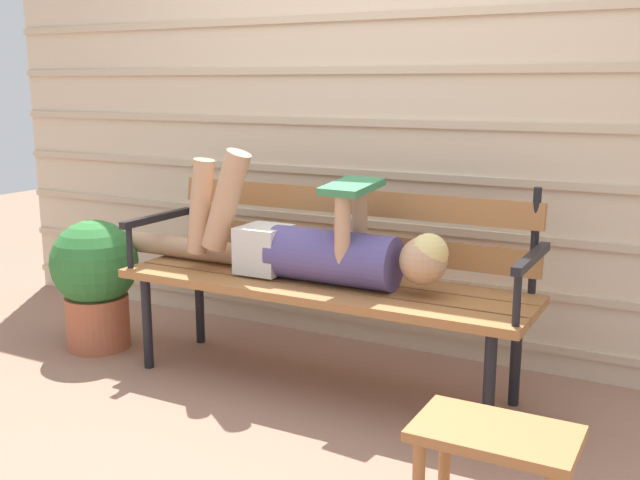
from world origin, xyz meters
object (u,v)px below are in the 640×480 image
at_px(footstool, 495,450).
at_px(reclining_person, 302,245).
at_px(park_bench, 328,269).
at_px(potted_plant, 95,277).

bearing_deg(footstool, reclining_person, 144.34).
relative_size(park_bench, footstool, 3.98).
distance_m(park_bench, reclining_person, 0.16).
distance_m(park_bench, potted_plant, 1.22).
xyz_separation_m(footstool, potted_plant, (-2.15, 0.65, 0.08)).
bearing_deg(park_bench, potted_plant, -171.78).
bearing_deg(potted_plant, park_bench, 8.22).
distance_m(reclining_person, footstool, 1.33).
distance_m(park_bench, footstool, 1.29).
xyz_separation_m(reclining_person, footstool, (1.05, -0.75, -0.34)).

